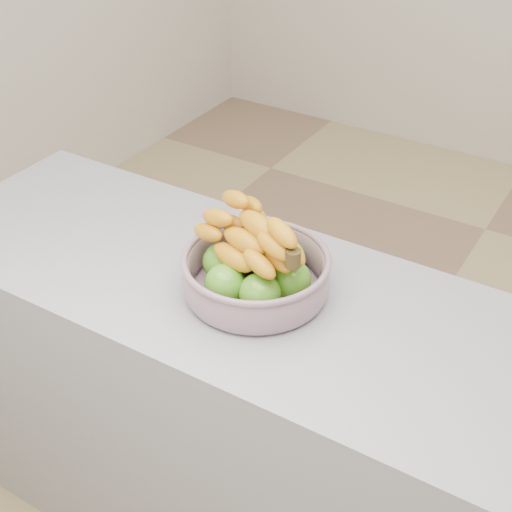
# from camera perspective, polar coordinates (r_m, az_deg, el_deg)

# --- Properties ---
(ground) EXTENTS (4.00, 4.00, 0.00)m
(ground) POSITION_cam_1_polar(r_m,az_deg,el_deg) (2.75, 10.49, -9.80)
(ground) COLOR tan
(ground) RESTS_ON ground
(counter) EXTENTS (2.00, 0.60, 0.90)m
(counter) POSITION_cam_1_polar(r_m,az_deg,el_deg) (1.92, 2.52, -14.51)
(counter) COLOR #9B9DA4
(counter) RESTS_ON ground
(fruit_bowl) EXTENTS (0.34, 0.34, 0.21)m
(fruit_bowl) POSITION_cam_1_polar(r_m,az_deg,el_deg) (1.60, -0.01, -1.02)
(fruit_bowl) COLOR #9DA5BC
(fruit_bowl) RESTS_ON counter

